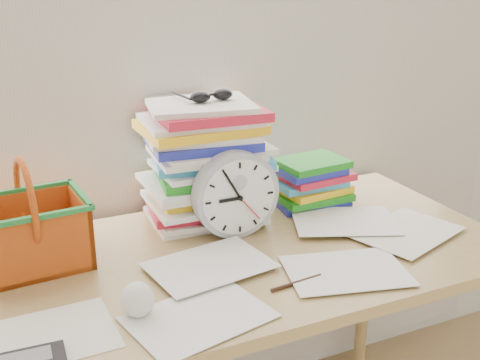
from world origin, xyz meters
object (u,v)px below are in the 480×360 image
desk (232,280)px  basket (28,215)px  clock (236,194)px  paper_stack (207,162)px  book_stack (311,182)px

desk → basket: size_ratio=5.37×
clock → basket: size_ratio=0.88×
desk → paper_stack: bearing=82.8°
desk → paper_stack: 0.34m
desk → paper_stack: size_ratio=4.22×
clock → book_stack: bearing=19.7°
paper_stack → clock: size_ratio=1.45×
book_stack → basket: bearing=-175.9°
desk → basket: (-0.45, 0.14, 0.20)m
desk → clock: clock is taller
clock → book_stack: (0.29, 0.10, -0.04)m
clock → book_stack: 0.31m
paper_stack → basket: (-0.48, -0.09, -0.04)m
clock → basket: bearing=174.7°
book_stack → clock: bearing=-160.3°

